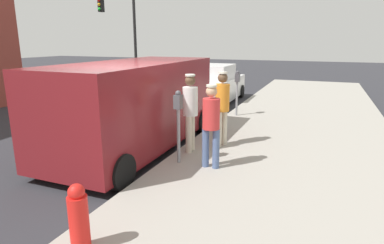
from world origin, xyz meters
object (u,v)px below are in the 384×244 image
object	(u,v)px
pedestrian_in_orange	(222,104)
fire_hydrant	(79,218)
parking_meter_far	(237,85)
parked_van	(135,104)
parking_meter_near	(178,114)
pedestrian_in_red	(211,121)
traffic_light_corner	(122,25)
parked_sedan_ahead	(213,85)
pedestrian_in_white	(190,108)

from	to	relation	value
pedestrian_in_orange	fire_hydrant	bearing A→B (deg)	-94.86
parking_meter_far	fire_hydrant	world-z (taller)	parking_meter_far
parking_meter_far	parked_van	world-z (taller)	parked_van
parking_meter_near	pedestrian_in_orange	bearing A→B (deg)	71.30
pedestrian_in_orange	fire_hydrant	world-z (taller)	pedestrian_in_orange
pedestrian_in_orange	pedestrian_in_red	bearing A→B (deg)	-81.40
pedestrian_in_red	traffic_light_corner	xyz separation A→B (m)	(-9.02, 10.52, 2.41)
parking_meter_far	pedestrian_in_orange	distance (m)	3.36
traffic_light_corner	fire_hydrant	size ratio (longest dim) A/B	6.05
parked_van	fire_hydrant	size ratio (longest dim) A/B	6.05
parked_sedan_ahead	fire_hydrant	world-z (taller)	parked_sedan_ahead
parking_meter_far	pedestrian_in_white	size ratio (longest dim) A/B	0.86
parking_meter_far	pedestrian_in_red	xyz separation A→B (m)	(0.71, -4.78, -0.07)
parking_meter_near	fire_hydrant	world-z (taller)	parking_meter_near
pedestrian_in_red	pedestrian_in_white	xyz separation A→B (m)	(-0.75, 0.75, 0.07)
parking_meter_far	fire_hydrant	distance (m)	7.92
pedestrian_in_red	fire_hydrant	distance (m)	3.22
parking_meter_near	parking_meter_far	bearing A→B (deg)	90.00
parking_meter_near	pedestrian_in_red	xyz separation A→B (m)	(0.71, -0.01, -0.07)
traffic_light_corner	fire_hydrant	bearing A→B (deg)	-58.33
parking_meter_near	pedestrian_in_orange	world-z (taller)	pedestrian_in_orange
parked_sedan_ahead	fire_hydrant	xyz separation A→B (m)	(1.87, -10.60, -0.18)
parking_meter_near	parking_meter_far	size ratio (longest dim) A/B	1.00
parked_sedan_ahead	traffic_light_corner	size ratio (longest dim) A/B	0.85
pedestrian_in_orange	parked_sedan_ahead	bearing A→B (deg)	110.50
pedestrian_in_orange	parked_sedan_ahead	distance (m)	6.46
parked_van	fire_hydrant	world-z (taller)	parked_van
parking_meter_far	traffic_light_corner	distance (m)	10.37
parked_van	parked_sedan_ahead	size ratio (longest dim) A/B	1.17
pedestrian_in_white	traffic_light_corner	xyz separation A→B (m)	(-8.27, 9.77, 2.34)
pedestrian_in_white	pedestrian_in_orange	bearing A→B (deg)	52.63
pedestrian_in_orange	traffic_light_corner	xyz separation A→B (m)	(-8.80, 9.07, 2.34)
parking_meter_far	pedestrian_in_white	bearing A→B (deg)	-90.65
parking_meter_far	pedestrian_in_red	distance (m)	4.83
parked_sedan_ahead	traffic_light_corner	bearing A→B (deg)	155.11
fire_hydrant	pedestrian_in_white	bearing A→B (deg)	92.16
parking_meter_near	parked_sedan_ahead	world-z (taller)	parking_meter_near
fire_hydrant	traffic_light_corner	bearing A→B (deg)	121.67
traffic_light_corner	pedestrian_in_red	bearing A→B (deg)	-49.40
pedestrian_in_white	pedestrian_in_red	bearing A→B (deg)	-45.02
parking_meter_far	pedestrian_in_orange	bearing A→B (deg)	-81.65
pedestrian_in_orange	traffic_light_corner	bearing A→B (deg)	134.14
fire_hydrant	parking_meter_far	bearing A→B (deg)	90.73
parking_meter_far	pedestrian_in_white	distance (m)	4.03
pedestrian_in_white	parking_meter_far	bearing A→B (deg)	89.35
parking_meter_near	traffic_light_corner	bearing A→B (deg)	128.33
parking_meter_far	parked_van	xyz separation A→B (m)	(-1.50, -3.99, -0.03)
parked_sedan_ahead	traffic_light_corner	distance (m)	7.73
parking_meter_near	parked_van	world-z (taller)	parked_van
parking_meter_far	pedestrian_in_red	bearing A→B (deg)	-81.57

